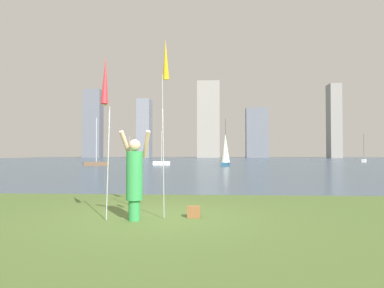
% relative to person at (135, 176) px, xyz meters
% --- Properties ---
extents(ground, '(120.00, 138.00, 0.12)m').
position_rel_person_xyz_m(ground, '(0.35, 51.34, -1.06)').
color(ground, '#4C662D').
extents(person, '(0.74, 0.55, 2.03)m').
position_rel_person_xyz_m(person, '(0.00, 0.00, 0.00)').
color(person, green).
rests_on(person, ground).
extents(kite_flag_left, '(0.16, 0.49, 3.68)m').
position_rel_person_xyz_m(kite_flag_left, '(-0.63, -0.16, 2.04)').
color(kite_flag_left, '#B2B2B7').
rests_on(kite_flag_left, ground).
extents(kite_flag_right, '(0.16, 0.73, 4.23)m').
position_rel_person_xyz_m(kite_flag_right, '(0.63, 0.46, 2.60)').
color(kite_flag_right, '#B2B2B7').
rests_on(kite_flag_right, ground).
extents(bag, '(0.30, 0.20, 0.26)m').
position_rel_person_xyz_m(bag, '(1.31, 0.45, -0.87)').
color(bag, brown).
rests_on(bag, ground).
extents(sailboat_1, '(2.14, 0.74, 4.26)m').
position_rel_person_xyz_m(sailboat_1, '(-4.60, 34.97, -0.71)').
color(sailboat_1, white).
rests_on(sailboat_1, ground).
extents(sailboat_2, '(0.78, 1.85, 4.58)m').
position_rel_person_xyz_m(sailboat_2, '(-13.21, 53.81, -0.66)').
color(sailboat_2, '#2D6084').
rests_on(sailboat_2, ground).
extents(sailboat_4, '(1.28, 2.21, 5.46)m').
position_rel_person_xyz_m(sailboat_4, '(3.21, 32.13, 0.81)').
color(sailboat_4, '#2D6084').
rests_on(sailboat_4, ground).
extents(sailboat_5, '(1.28, 1.72, 4.52)m').
position_rel_person_xyz_m(sailboat_5, '(25.86, 49.01, -0.67)').
color(sailboat_5, white).
rests_on(sailboat_5, ground).
extents(sailboat_6, '(2.90, 1.85, 5.68)m').
position_rel_person_xyz_m(sailboat_6, '(-12.04, 32.55, -0.62)').
color(sailboat_6, brown).
rests_on(sailboat_6, ground).
extents(skyline_tower_0, '(5.56, 4.19, 21.74)m').
position_rel_person_xyz_m(skyline_tower_0, '(-36.55, 100.67, 9.87)').
color(skyline_tower_0, slate).
rests_on(skyline_tower_0, ground).
extents(skyline_tower_1, '(4.08, 6.16, 18.52)m').
position_rel_person_xyz_m(skyline_tower_1, '(-19.98, 101.22, 8.26)').
color(skyline_tower_1, gray).
rests_on(skyline_tower_1, ground).
extents(skyline_tower_2, '(7.16, 6.58, 24.60)m').
position_rel_person_xyz_m(skyline_tower_2, '(0.38, 104.94, 11.30)').
color(skyline_tower_2, gray).
rests_on(skyline_tower_2, ground).
extents(skyline_tower_3, '(6.91, 3.51, 15.76)m').
position_rel_person_xyz_m(skyline_tower_3, '(15.78, 102.98, 6.88)').
color(skyline_tower_3, slate).
rests_on(skyline_tower_3, ground).
extents(skyline_tower_4, '(3.37, 4.64, 22.37)m').
position_rel_person_xyz_m(skyline_tower_4, '(38.56, 99.36, 10.19)').
color(skyline_tower_4, gray).
rests_on(skyline_tower_4, ground).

